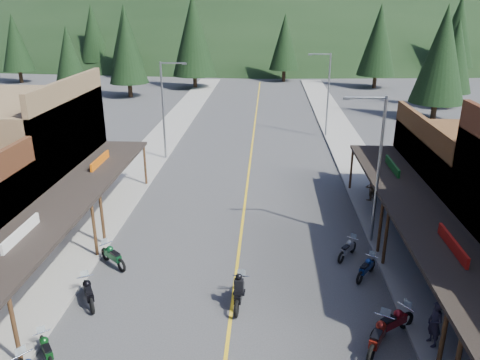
% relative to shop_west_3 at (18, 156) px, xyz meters
% --- Properties ---
extents(ground, '(220.00, 220.00, 0.00)m').
position_rel_shop_west_3_xyz_m(ground, '(13.78, -11.30, -3.52)').
color(ground, '#38383A').
rests_on(ground, ground).
extents(centerline, '(0.15, 90.00, 0.01)m').
position_rel_shop_west_3_xyz_m(centerline, '(13.78, 8.70, -3.51)').
color(centerline, gold).
rests_on(centerline, ground).
extents(sidewalk_west, '(3.40, 94.00, 0.15)m').
position_rel_shop_west_3_xyz_m(sidewalk_west, '(5.08, 8.70, -3.44)').
color(sidewalk_west, gray).
rests_on(sidewalk_west, ground).
extents(sidewalk_east, '(3.40, 94.00, 0.15)m').
position_rel_shop_west_3_xyz_m(sidewalk_east, '(22.48, 8.70, -3.44)').
color(sidewalk_east, gray).
rests_on(sidewalk_east, ground).
extents(shop_west_3, '(10.90, 10.20, 8.20)m').
position_rel_shop_west_3_xyz_m(shop_west_3, '(0.00, 0.00, 0.00)').
color(shop_west_3, brown).
rests_on(shop_west_3, ground).
extents(shop_east_3, '(10.90, 10.20, 6.20)m').
position_rel_shop_west_3_xyz_m(shop_east_3, '(27.54, 0.00, -0.99)').
color(shop_east_3, '#4C2D16').
rests_on(shop_east_3, ground).
extents(streetlight_1, '(2.16, 0.18, 8.00)m').
position_rel_shop_west_3_xyz_m(streetlight_1, '(6.83, 10.70, 0.94)').
color(streetlight_1, gray).
rests_on(streetlight_1, ground).
extents(streetlight_2, '(2.16, 0.18, 8.00)m').
position_rel_shop_west_3_xyz_m(streetlight_2, '(20.74, -3.30, 0.94)').
color(streetlight_2, gray).
rests_on(streetlight_2, ground).
extents(streetlight_3, '(2.16, 0.18, 8.00)m').
position_rel_shop_west_3_xyz_m(streetlight_3, '(20.74, 18.70, 0.94)').
color(streetlight_3, gray).
rests_on(streetlight_3, ground).
extents(ridge_hill, '(310.00, 140.00, 60.00)m').
position_rel_shop_west_3_xyz_m(ridge_hill, '(13.78, 123.70, -3.52)').
color(ridge_hill, black).
rests_on(ridge_hill, ground).
extents(pine_0, '(5.04, 5.04, 11.00)m').
position_rel_shop_west_3_xyz_m(pine_0, '(-26.22, 50.70, 2.96)').
color(pine_0, black).
rests_on(pine_0, ground).
extents(pine_1, '(5.88, 5.88, 12.50)m').
position_rel_shop_west_3_xyz_m(pine_1, '(-10.22, 58.70, 3.72)').
color(pine_1, black).
rests_on(pine_1, ground).
extents(pine_2, '(6.72, 6.72, 14.00)m').
position_rel_shop_west_3_xyz_m(pine_2, '(3.78, 46.70, 4.47)').
color(pine_2, black).
rests_on(pine_2, ground).
extents(pine_3, '(5.04, 5.04, 11.00)m').
position_rel_shop_west_3_xyz_m(pine_3, '(17.78, 54.70, 2.96)').
color(pine_3, black).
rests_on(pine_3, ground).
extents(pine_4, '(5.88, 5.88, 12.50)m').
position_rel_shop_west_3_xyz_m(pine_4, '(31.78, 48.70, 3.72)').
color(pine_4, black).
rests_on(pine_4, ground).
extents(pine_5, '(6.72, 6.72, 14.00)m').
position_rel_shop_west_3_xyz_m(pine_5, '(47.78, 60.70, 4.47)').
color(pine_5, black).
rests_on(pine_5, ground).
extents(pine_7, '(5.88, 5.88, 12.50)m').
position_rel_shop_west_3_xyz_m(pine_7, '(-18.22, 64.70, 3.72)').
color(pine_7, black).
rests_on(pine_7, ground).
extents(pine_8, '(4.48, 4.48, 10.00)m').
position_rel_shop_west_3_xyz_m(pine_8, '(-8.22, 28.70, 2.46)').
color(pine_8, black).
rests_on(pine_8, ground).
extents(pine_9, '(4.93, 4.93, 10.80)m').
position_rel_shop_west_3_xyz_m(pine_9, '(37.78, 33.70, 2.86)').
color(pine_9, black).
rests_on(pine_9, ground).
extents(pine_10, '(5.38, 5.38, 11.60)m').
position_rel_shop_west_3_xyz_m(pine_10, '(-4.22, 38.70, 3.27)').
color(pine_10, black).
rests_on(pine_10, ground).
extents(pine_11, '(5.82, 5.82, 12.40)m').
position_rel_shop_west_3_xyz_m(pine_11, '(33.78, 26.70, 3.67)').
color(pine_11, black).
rests_on(pine_11, ground).
extents(bike_west_7, '(1.63, 1.87, 1.07)m').
position_rel_shop_west_3_xyz_m(bike_west_7, '(7.37, -13.14, -2.98)').
color(bike_west_7, '#0B3A14').
rests_on(bike_west_7, ground).
extents(bike_west_8, '(1.66, 2.21, 1.22)m').
position_rel_shop_west_3_xyz_m(bike_west_8, '(7.63, -9.64, -2.91)').
color(bike_west_8, black).
rests_on(bike_west_8, ground).
extents(bike_west_9, '(2.06, 1.96, 1.22)m').
position_rel_shop_west_3_xyz_m(bike_west_9, '(7.69, -6.51, -2.91)').
color(bike_west_9, '#0C3E1E').
rests_on(bike_west_9, ground).
extents(bike_east_7, '(1.79, 2.42, 1.33)m').
position_rel_shop_west_3_xyz_m(bike_east_7, '(19.38, -11.86, -2.85)').
color(bike_east_7, maroon).
rests_on(bike_east_7, ground).
extents(bike_east_8, '(2.31, 1.94, 1.31)m').
position_rel_shop_west_3_xyz_m(bike_east_8, '(20.13, -11.00, -2.86)').
color(bike_east_8, maroon).
rests_on(bike_east_8, ground).
extents(bike_east_9, '(1.61, 1.95, 1.10)m').
position_rel_shop_west_3_xyz_m(bike_east_9, '(19.92, -6.84, -2.97)').
color(bike_east_9, navy).
rests_on(bike_east_9, ground).
extents(bike_east_10, '(1.58, 1.91, 1.08)m').
position_rel_shop_west_3_xyz_m(bike_east_10, '(19.33, -5.02, -2.98)').
color(bike_east_10, gray).
rests_on(bike_east_10, ground).
extents(rider_on_bike, '(0.90, 2.28, 1.70)m').
position_rel_shop_west_3_xyz_m(rider_on_bike, '(14.08, -9.39, -2.84)').
color(rider_on_bike, black).
rests_on(rider_on_bike, ground).
extents(pedestrian_east_a, '(0.58, 0.75, 1.84)m').
position_rel_shop_west_3_xyz_m(pedestrian_east_a, '(21.47, -11.59, -2.45)').
color(pedestrian_east_a, '#252132').
rests_on(pedestrian_east_a, sidewalk_east).
extents(pedestrian_east_b, '(0.98, 0.96, 1.79)m').
position_rel_shop_west_3_xyz_m(pedestrian_east_b, '(21.91, 2.46, -2.47)').
color(pedestrian_east_b, brown).
rests_on(pedestrian_east_b, sidewalk_east).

